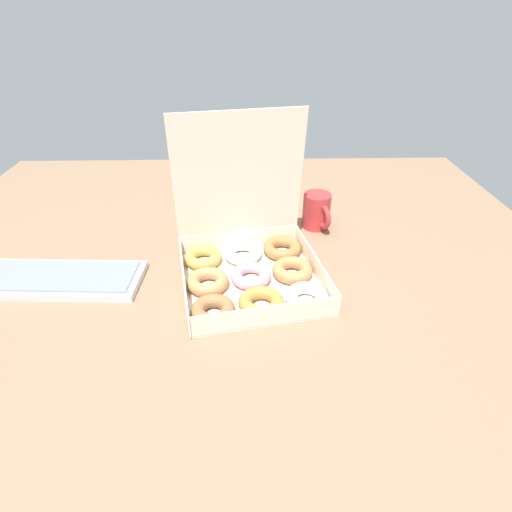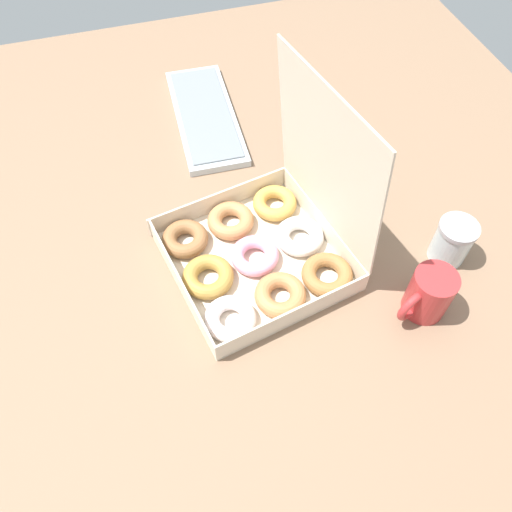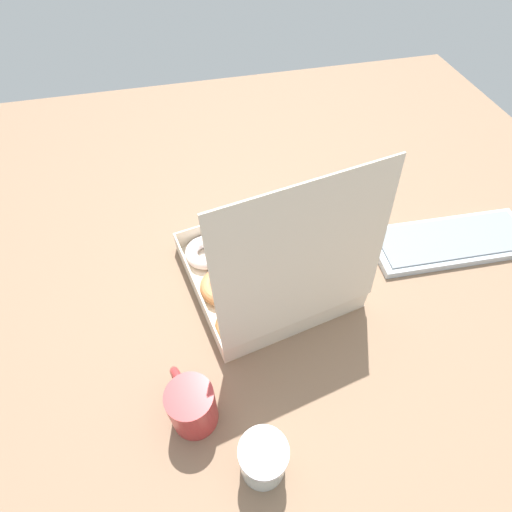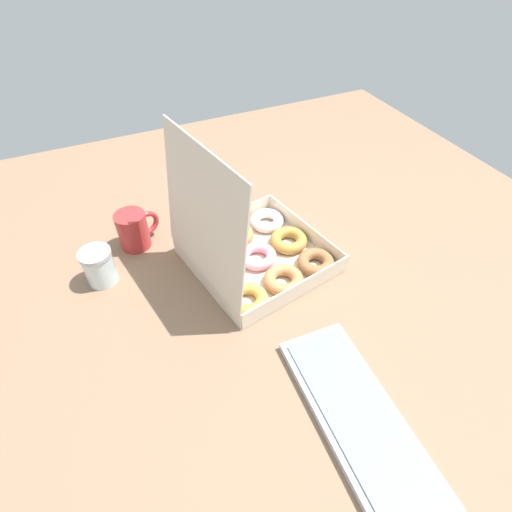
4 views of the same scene
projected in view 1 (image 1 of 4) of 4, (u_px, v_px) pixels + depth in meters
ground_plane at (228, 294)px, 94.11cm from camera, size 180.00×180.00×2.00cm
donut_box at (250, 265)px, 95.64cm from camera, size 37.77×37.73×37.30cm
keyboard at (60, 279)px, 95.67cm from camera, size 39.40×16.31×2.20cm
coffee_mug at (317, 211)px, 116.63cm from camera, size 8.02×11.73×10.36cm
glass_jar at (281, 197)px, 125.72cm from camera, size 7.70×7.70×9.47cm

